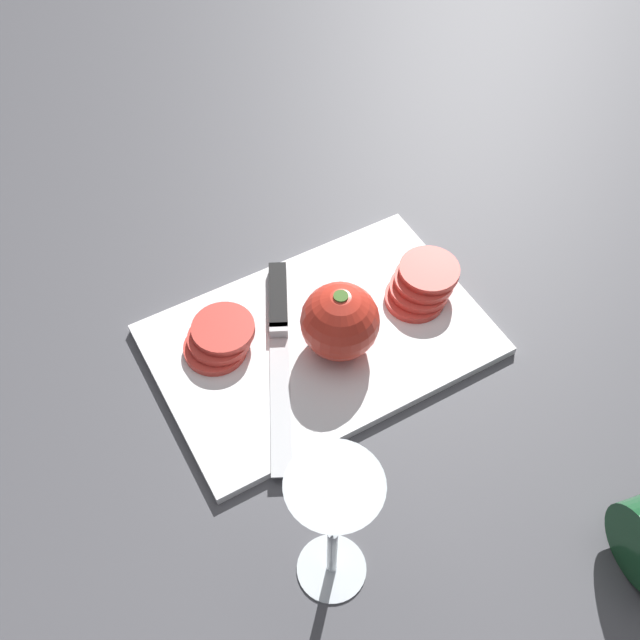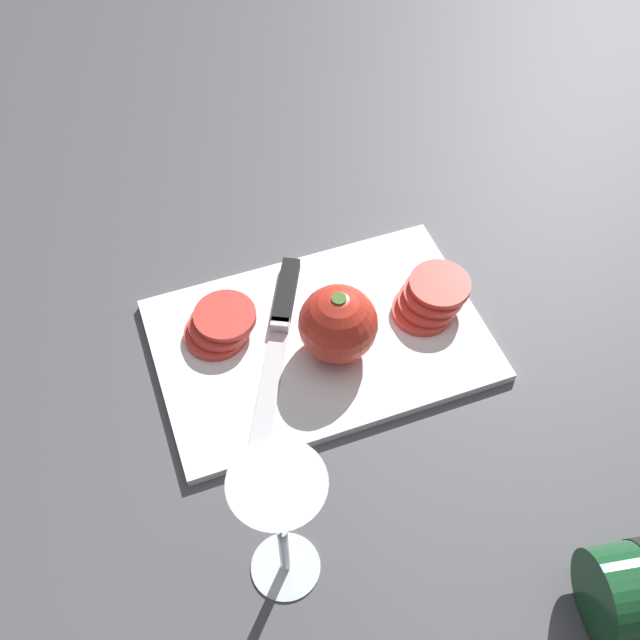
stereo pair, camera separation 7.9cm
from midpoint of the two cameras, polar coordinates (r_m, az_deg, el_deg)
The scene contains 7 objects.
ground_plane at distance 0.83m, azimuth 7.28°, elevation -1.72°, with size 3.00×3.00×0.00m, color #4C4C51.
cutting_board at distance 0.81m, azimuth 2.76°, elevation -1.69°, with size 0.35×0.23×0.01m.
wine_glass at distance 0.59m, azimuth 0.85°, elevation -14.68°, with size 0.07×0.07×0.18m.
whole_tomato at distance 0.77m, azimuth 4.40°, elevation -0.68°, with size 0.08×0.08×0.08m.
knife at distance 0.82m, azimuth -0.17°, elevation 0.28°, with size 0.13×0.24×0.01m.
tomato_slice_stack_near at distance 0.83m, azimuth 11.13°, elevation 1.51°, with size 0.09×0.08×0.04m.
tomato_slice_stack_far at distance 0.80m, azimuth -4.87°, elevation -0.58°, with size 0.08×0.07×0.03m.
Camera 2 is at (0.22, 0.43, 0.67)m, focal length 42.00 mm.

